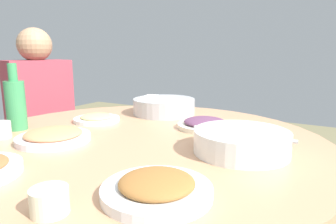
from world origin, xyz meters
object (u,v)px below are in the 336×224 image
at_px(tea_cup_far, 1,130).
at_px(dish_stirfry, 157,187).
at_px(soup_bowl, 241,142).
at_px(green_bottle, 16,103).
at_px(dish_eggplant, 205,124).
at_px(dish_shrimp, 54,136).
at_px(dish_noodles, 97,118).
at_px(tea_cup_near, 50,201).
at_px(round_dining_table, 140,171).
at_px(stool_for_diner_left, 47,191).
at_px(diner_left, 40,105).
at_px(rice_bowl, 164,106).

bearing_deg(tea_cup_far, dish_stirfry, 82.77).
relative_size(soup_bowl, green_bottle, 1.22).
relative_size(soup_bowl, dish_eggplant, 1.44).
height_order(dish_stirfry, tea_cup_far, tea_cup_far).
xyz_separation_m(dish_shrimp, dish_noodles, (-0.30, -0.09, -0.01)).
bearing_deg(tea_cup_near, green_bottle, -119.13).
xyz_separation_m(round_dining_table, stool_for_diner_left, (-0.27, -0.91, -0.42)).
bearing_deg(tea_cup_near, soup_bowl, 158.21).
bearing_deg(dish_noodles, dish_stirfry, 52.96).
height_order(soup_bowl, diner_left, diner_left).
distance_m(dish_shrimp, dish_noodles, 0.32).
distance_m(rice_bowl, diner_left, 0.78).
bearing_deg(dish_noodles, tea_cup_near, 37.10).
relative_size(green_bottle, tea_cup_far, 3.91).
bearing_deg(stool_for_diner_left, dish_eggplant, 89.24).
distance_m(round_dining_table, tea_cup_far, 0.52).
bearing_deg(green_bottle, tea_cup_far, 30.86).
height_order(round_dining_table, tea_cup_far, tea_cup_far).
height_order(tea_cup_near, tea_cup_far, tea_cup_far).
height_order(dish_stirfry, dish_noodles, dish_stirfry).
xyz_separation_m(dish_stirfry, green_bottle, (-0.20, -0.78, 0.09)).
distance_m(rice_bowl, dish_eggplant, 0.33).
bearing_deg(round_dining_table, tea_cup_far, -60.11).
bearing_deg(dish_stirfry, soup_bowl, 168.77).
bearing_deg(dish_noodles, soup_bowl, 82.20).
relative_size(soup_bowl, dish_noodles, 1.58).
xyz_separation_m(round_dining_table, dish_noodles, (-0.12, -0.32, 0.14)).
xyz_separation_m(dish_noodles, stool_for_diner_left, (-0.14, -0.59, -0.56)).
relative_size(round_dining_table, stool_for_diner_left, 2.97).
distance_m(rice_bowl, dish_stirfry, 0.87).
distance_m(dish_stirfry, dish_noodles, 0.77).
bearing_deg(tea_cup_far, diner_left, -137.15).
relative_size(dish_stirfry, tea_cup_far, 3.60).
relative_size(dish_noodles, tea_cup_near, 2.76).
bearing_deg(rice_bowl, dish_shrimp, -8.43).
height_order(dish_stirfry, diner_left, diner_left).
height_order(dish_shrimp, dish_eggplant, dish_shrimp).
xyz_separation_m(tea_cup_near, tea_cup_far, (-0.25, -0.58, 0.00)).
height_order(rice_bowl, green_bottle, green_bottle).
height_order(rice_bowl, dish_shrimp, rice_bowl).
xyz_separation_m(tea_cup_far, diner_left, (-0.51, -0.48, -0.03)).
distance_m(dish_stirfry, dish_shrimp, 0.55).
height_order(dish_noodles, green_bottle, green_bottle).
relative_size(rice_bowl, dish_shrimp, 1.23).
xyz_separation_m(rice_bowl, stool_for_diner_left, (0.15, -0.76, -0.59)).
relative_size(green_bottle, diner_left, 0.35).
relative_size(rice_bowl, diner_left, 0.40).
distance_m(round_dining_table, tea_cup_near, 0.55).
xyz_separation_m(tea_cup_far, stool_for_diner_left, (-0.51, -0.48, -0.57)).
distance_m(green_bottle, tea_cup_far, 0.14).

